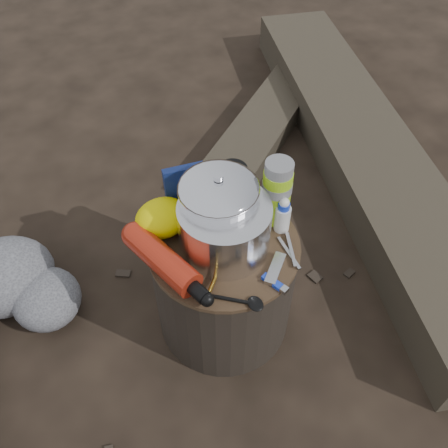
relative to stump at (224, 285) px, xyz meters
name	(u,v)px	position (x,y,z in m)	size (l,w,h in m)	color
ground	(224,317)	(0.00, 0.00, -0.20)	(60.00, 60.00, 0.00)	black
stump	(224,285)	(0.00, 0.00, 0.00)	(0.42, 0.42, 0.39)	black
log_main	(362,149)	(0.88, 0.40, -0.11)	(0.36, 2.15, 0.18)	#362F24
log_small	(271,115)	(0.70, 0.84, -0.14)	(0.23, 1.23, 0.10)	#362F24
foil_windscreen	(224,227)	(0.00, 0.00, 0.27)	(0.25, 0.25, 0.15)	silver
camping_pot	(219,207)	(0.01, 0.05, 0.30)	(0.21, 0.21, 0.21)	silver
fuel_bottle	(162,260)	(-0.18, 0.00, 0.23)	(0.08, 0.31, 0.08)	#AC2614
thermos	(277,192)	(0.18, 0.03, 0.30)	(0.08, 0.08, 0.21)	#9BD619
travel_mug	(232,184)	(0.10, 0.15, 0.26)	(0.08, 0.08, 0.12)	black
stuff_sack	(162,218)	(-0.13, 0.13, 0.25)	(0.15, 0.13, 0.10)	#F6E400
food_pouch	(186,189)	(-0.03, 0.18, 0.27)	(0.12, 0.03, 0.15)	#0E1B50
lighter	(272,282)	(0.05, -0.17, 0.20)	(0.02, 0.08, 0.01)	#1837C4
multitool	(275,269)	(0.08, -0.14, 0.20)	(0.03, 0.11, 0.01)	#BBBCC0
pot_grabber	(289,252)	(0.14, -0.11, 0.20)	(0.03, 0.12, 0.01)	#BBBCC0
spork	(228,299)	(-0.07, -0.16, 0.20)	(0.03, 0.15, 0.01)	black
squeeze_bottle	(283,216)	(0.17, -0.02, 0.25)	(0.04, 0.04, 0.11)	silver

